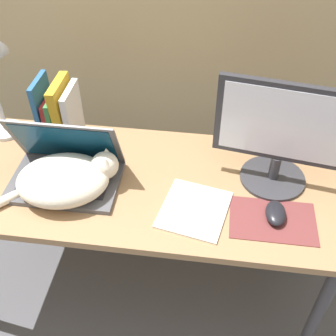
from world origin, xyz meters
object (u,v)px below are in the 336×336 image
object	(u,v)px
external_monitor	(282,135)
notepad	(194,210)
cat	(66,179)
book_row	(60,114)
computer_mouse	(276,213)
laptop	(65,170)

from	to	relation	value
external_monitor	notepad	size ratio (longest dim) A/B	1.66
cat	external_monitor	bearing A→B (deg)	12.81
cat	book_row	world-z (taller)	book_row
notepad	external_monitor	bearing A→B (deg)	35.25
computer_mouse	book_row	world-z (taller)	book_row
laptop	external_monitor	bearing A→B (deg)	7.89
computer_mouse	cat	bearing A→B (deg)	178.19
computer_mouse	book_row	xyz separation A→B (m)	(-0.80, 0.31, 0.10)
external_monitor	book_row	distance (m)	0.82
book_row	external_monitor	bearing A→B (deg)	-8.94
cat	notepad	world-z (taller)	cat
external_monitor	notepad	distance (m)	0.38
external_monitor	notepad	xyz separation A→B (m)	(-0.26, -0.18, -0.20)
cat	computer_mouse	distance (m)	0.70
cat	notepad	size ratio (longest dim) A/B	1.51
notepad	laptop	bearing A→B (deg)	169.52
laptop	computer_mouse	xyz separation A→B (m)	(0.72, -0.08, -0.03)
external_monitor	book_row	bearing A→B (deg)	171.06
cat	book_row	xyz separation A→B (m)	(-0.11, 0.28, 0.05)
laptop	book_row	bearing A→B (deg)	110.22
computer_mouse	book_row	size ratio (longest dim) A/B	0.41
laptop	external_monitor	size ratio (longest dim) A/B	0.85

